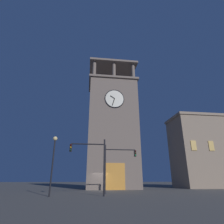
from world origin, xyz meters
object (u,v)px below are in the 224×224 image
Objects in this scene: adjacent_wing_building at (216,151)px; clocktower at (112,129)px; traffic_signal_near at (116,161)px; traffic_signal_mid at (93,157)px; street_lamp at (54,154)px.

clocktower is at bearing 4.24° from adjacent_wing_building.
traffic_signal_near is at bearing 29.16° from adjacent_wing_building.
traffic_signal_near is (0.99, 11.00, -6.80)m from clocktower.
traffic_signal_mid is 3.95m from street_lamp.
street_lamp is (3.93, -0.22, 0.31)m from traffic_signal_mid.
clocktower is at bearing -119.20° from street_lamp.
adjacent_wing_building reaches higher than traffic_signal_near.
traffic_signal_near is at bearing -132.45° from traffic_signal_mid.
traffic_signal_near is (22.58, 12.60, -3.32)m from adjacent_wing_building.
adjacent_wing_building is 3.23× the size of traffic_signal_near.
clocktower is 1.50× the size of adjacent_wing_building.
adjacent_wing_building is 3.22× the size of traffic_signal_mid.
traffic_signal_near is 0.96× the size of street_lamp.
traffic_signal_mid is at bearing 31.69° from adjacent_wing_building.
clocktower reaches higher than traffic_signal_near.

